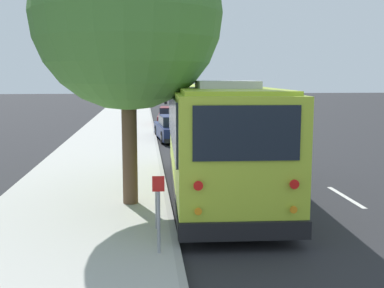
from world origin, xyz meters
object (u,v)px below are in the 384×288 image
object	(u,v)px
parked_sedan_maroon	(171,117)
sign_post_near	(159,214)
parked_sedan_navy	(175,129)
shuttle_bus	(218,136)
street_tree	(127,2)
sign_post_far	(157,205)

from	to	relation	value
parked_sedan_maroon	sign_post_near	world-z (taller)	sign_post_near
sign_post_near	parked_sedan_maroon	bearing A→B (deg)	-3.85
parked_sedan_maroon	parked_sedan_navy	bearing A→B (deg)	-178.02
shuttle_bus	sign_post_near	bearing A→B (deg)	160.68
parked_sedan_maroon	street_tree	bearing A→B (deg)	177.74
parked_sedan_navy	street_tree	distance (m)	13.80
shuttle_bus	sign_post_near	distance (m)	5.01
street_tree	sign_post_far	size ratio (longest dim) A/B	7.51
shuttle_bus	parked_sedan_maroon	world-z (taller)	shuttle_bus
parked_sedan_navy	parked_sedan_maroon	bearing A→B (deg)	-6.69
sign_post_far	sign_post_near	bearing A→B (deg)	-180.00
shuttle_bus	street_tree	world-z (taller)	street_tree
shuttle_bus	sign_post_far	size ratio (longest dim) A/B	8.82
shuttle_bus	sign_post_far	world-z (taller)	shuttle_bus
shuttle_bus	parked_sedan_navy	distance (m)	12.03
shuttle_bus	parked_sedan_navy	xyz separation A→B (m)	(11.97, 0.46, -1.11)
shuttle_bus	parked_sedan_navy	size ratio (longest dim) A/B	1.90
parked_sedan_navy	parked_sedan_maroon	size ratio (longest dim) A/B	1.01
shuttle_bus	street_tree	distance (m)	4.28
sign_post_far	parked_sedan_navy	bearing A→B (deg)	-5.07
sign_post_far	parked_sedan_maroon	bearing A→B (deg)	-4.10
shuttle_bus	parked_sedan_maroon	distance (m)	19.20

